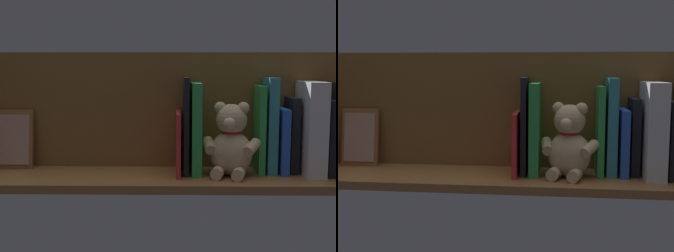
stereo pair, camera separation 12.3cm
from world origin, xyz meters
The scene contains 13 objects.
ground_plane centered at (0.00, 0.00, -1.10)cm, with size 113.61×25.61×2.20cm, color brown.
shelf_back_panel centered at (0.00, -10.56, 16.50)cm, with size 113.61×1.50×33.00cm, color brown.
book_2 centered at (-43.05, -2.36, 10.06)cm, with size 2.54×14.10×20.12cm, color black.
dictionary_thick_white centered at (-38.47, -1.59, 12.49)cm, with size 5.09×15.43×24.98cm, color silver.
book_3 centered at (-34.06, -4.34, 10.29)cm, with size 2.22×10.14×20.59cm, color black.
book_4 centered at (-31.11, -3.38, 8.85)cm, with size 2.17×12.05×17.70cm, color blue.
book_5 centered at (-27.95, -3.91, 12.99)cm, with size 2.64×10.99×25.98cm, color teal.
book_6 centered at (-25.01, -3.65, 11.90)cm, with size 1.72×11.52×23.80cm, color green.
teddy_bear centered at (-16.77, 0.97, 8.68)cm, with size 15.51×14.51×19.73cm.
book_7 centered at (-7.64, -2.50, 12.30)cm, with size 2.60×13.81×24.61cm, color green.
book_8 centered at (-4.86, -2.89, 13.06)cm, with size 1.44×13.03×26.12cm, color black.
book_9 centered at (-2.77, -1.59, 8.38)cm, with size 1.23×15.62×16.76cm, color red.
picture_frame_leaning centered at (44.24, -7.12, 8.33)cm, with size 10.99×3.99×16.85cm.
Camera 1 is at (-2.21, 122.41, 28.69)cm, focal length 49.39 mm.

